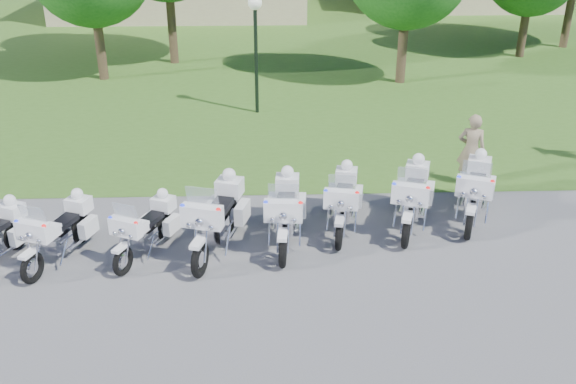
{
  "coord_description": "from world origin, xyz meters",
  "views": [
    {
      "loc": [
        -1.27,
        -11.2,
        6.92
      ],
      "look_at": [
        -0.83,
        1.2,
        0.95
      ],
      "focal_mm": 40.0,
      "sensor_mm": 36.0,
      "label": 1
    }
  ],
  "objects_px": {
    "motorcycle_5": "(343,200)",
    "motorcycle_2": "(147,227)",
    "bystander_a": "(471,150)",
    "motorcycle_6": "(413,195)",
    "motorcycle_7": "(475,189)",
    "lamp_post": "(255,25)",
    "motorcycle_4": "(286,210)",
    "motorcycle_3": "(218,216)",
    "motorcycle_1": "(60,230)"
  },
  "relations": [
    {
      "from": "motorcycle_1",
      "to": "lamp_post",
      "type": "bearing_deg",
      "value": -93.29
    },
    {
      "from": "bystander_a",
      "to": "motorcycle_6",
      "type": "bearing_deg",
      "value": 64.56
    },
    {
      "from": "motorcycle_5",
      "to": "motorcycle_4",
      "type": "bearing_deg",
      "value": 33.86
    },
    {
      "from": "motorcycle_5",
      "to": "motorcycle_2",
      "type": "bearing_deg",
      "value": 24.22
    },
    {
      "from": "motorcycle_4",
      "to": "motorcycle_5",
      "type": "relative_size",
      "value": 1.07
    },
    {
      "from": "lamp_post",
      "to": "bystander_a",
      "type": "distance_m",
      "value": 8.23
    },
    {
      "from": "motorcycle_5",
      "to": "motorcycle_6",
      "type": "relative_size",
      "value": 0.96
    },
    {
      "from": "motorcycle_1",
      "to": "bystander_a",
      "type": "distance_m",
      "value": 9.85
    },
    {
      "from": "motorcycle_1",
      "to": "motorcycle_2",
      "type": "bearing_deg",
      "value": -155.73
    },
    {
      "from": "motorcycle_7",
      "to": "bystander_a",
      "type": "relative_size",
      "value": 1.29
    },
    {
      "from": "motorcycle_4",
      "to": "lamp_post",
      "type": "bearing_deg",
      "value": -80.63
    },
    {
      "from": "motorcycle_3",
      "to": "motorcycle_4",
      "type": "distance_m",
      "value": 1.44
    },
    {
      "from": "motorcycle_5",
      "to": "lamp_post",
      "type": "height_order",
      "value": "lamp_post"
    },
    {
      "from": "motorcycle_7",
      "to": "motorcycle_4",
      "type": "bearing_deg",
      "value": 32.96
    },
    {
      "from": "motorcycle_1",
      "to": "motorcycle_4",
      "type": "height_order",
      "value": "motorcycle_4"
    },
    {
      "from": "motorcycle_5",
      "to": "motorcycle_7",
      "type": "height_order",
      "value": "motorcycle_7"
    },
    {
      "from": "motorcycle_5",
      "to": "lamp_post",
      "type": "distance_m",
      "value": 8.56
    },
    {
      "from": "motorcycle_6",
      "to": "bystander_a",
      "type": "distance_m",
      "value": 2.82
    },
    {
      "from": "motorcycle_3",
      "to": "motorcycle_5",
      "type": "relative_size",
      "value": 1.1
    },
    {
      "from": "bystander_a",
      "to": "motorcycle_5",
      "type": "bearing_deg",
      "value": 48.76
    },
    {
      "from": "motorcycle_6",
      "to": "motorcycle_7",
      "type": "xyz_separation_m",
      "value": [
        1.48,
        0.28,
        -0.0
      ]
    },
    {
      "from": "bystander_a",
      "to": "motorcycle_3",
      "type": "bearing_deg",
      "value": 42.56
    },
    {
      "from": "lamp_post",
      "to": "bystander_a",
      "type": "height_order",
      "value": "lamp_post"
    },
    {
      "from": "motorcycle_7",
      "to": "lamp_post",
      "type": "xyz_separation_m",
      "value": [
        -5.0,
        7.68,
        2.18
      ]
    },
    {
      "from": "motorcycle_4",
      "to": "motorcycle_7",
      "type": "height_order",
      "value": "motorcycle_7"
    },
    {
      "from": "motorcycle_4",
      "to": "lamp_post",
      "type": "relative_size",
      "value": 0.66
    },
    {
      "from": "motorcycle_5",
      "to": "motorcycle_3",
      "type": "bearing_deg",
      "value": 27.88
    },
    {
      "from": "motorcycle_5",
      "to": "motorcycle_7",
      "type": "bearing_deg",
      "value": -162.46
    },
    {
      "from": "motorcycle_6",
      "to": "motorcycle_4",
      "type": "bearing_deg",
      "value": 30.07
    },
    {
      "from": "motorcycle_1",
      "to": "bystander_a",
      "type": "xyz_separation_m",
      "value": [
        9.29,
        3.26,
        0.29
      ]
    },
    {
      "from": "motorcycle_3",
      "to": "motorcycle_5",
      "type": "distance_m",
      "value": 2.83
    },
    {
      "from": "motorcycle_1",
      "to": "motorcycle_5",
      "type": "distance_m",
      "value": 5.96
    },
    {
      "from": "motorcycle_5",
      "to": "motorcycle_6",
      "type": "bearing_deg",
      "value": -166.63
    },
    {
      "from": "motorcycle_6",
      "to": "motorcycle_7",
      "type": "height_order",
      "value": "motorcycle_6"
    },
    {
      "from": "motorcycle_4",
      "to": "motorcycle_1",
      "type": "bearing_deg",
      "value": 11.9
    },
    {
      "from": "motorcycle_3",
      "to": "motorcycle_2",
      "type": "bearing_deg",
      "value": 21.38
    },
    {
      "from": "motorcycle_7",
      "to": "motorcycle_1",
      "type": "bearing_deg",
      "value": 30.59
    },
    {
      "from": "motorcycle_2",
      "to": "lamp_post",
      "type": "bearing_deg",
      "value": -79.81
    },
    {
      "from": "motorcycle_3",
      "to": "motorcycle_7",
      "type": "bearing_deg",
      "value": -153.17
    },
    {
      "from": "motorcycle_5",
      "to": "bystander_a",
      "type": "bearing_deg",
      "value": -137.03
    },
    {
      "from": "motorcycle_6",
      "to": "lamp_post",
      "type": "height_order",
      "value": "lamp_post"
    },
    {
      "from": "motorcycle_1",
      "to": "lamp_post",
      "type": "height_order",
      "value": "lamp_post"
    },
    {
      "from": "motorcycle_3",
      "to": "motorcycle_6",
      "type": "height_order",
      "value": "motorcycle_3"
    },
    {
      "from": "motorcycle_6",
      "to": "motorcycle_3",
      "type": "bearing_deg",
      "value": 29.72
    },
    {
      "from": "motorcycle_4",
      "to": "motorcycle_5",
      "type": "bearing_deg",
      "value": -152.28
    },
    {
      "from": "motorcycle_2",
      "to": "motorcycle_1",
      "type": "bearing_deg",
      "value": 28.26
    },
    {
      "from": "motorcycle_1",
      "to": "bystander_a",
      "type": "height_order",
      "value": "bystander_a"
    },
    {
      "from": "lamp_post",
      "to": "motorcycle_5",
      "type": "bearing_deg",
      "value": -76.19
    },
    {
      "from": "motorcycle_2",
      "to": "bystander_a",
      "type": "relative_size",
      "value": 1.08
    },
    {
      "from": "motorcycle_1",
      "to": "lamp_post",
      "type": "relative_size",
      "value": 0.57
    }
  ]
}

